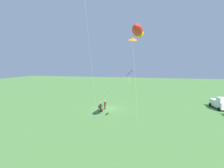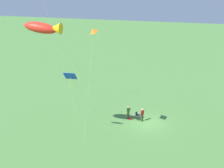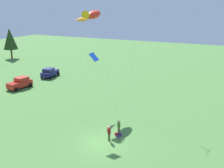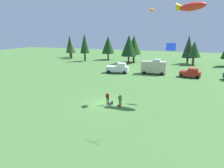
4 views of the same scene
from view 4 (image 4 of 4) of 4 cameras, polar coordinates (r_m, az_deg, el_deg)
The scene contains 12 objects.
ground_plane at distance 29.32m, azimuth -2.06°, elevation -5.04°, with size 160.00×160.00×0.00m, color #4B7E3B.
person_kite_flyer at distance 27.56m, azimuth 2.17°, elevation -4.05°, with size 0.51×0.50×1.74m.
folding_chair at distance 27.61m, azimuth -0.30°, elevation -5.18°, with size 0.60×0.60×0.82m.
person_spectator at distance 28.41m, azimuth -1.12°, elevation -3.49°, with size 0.48×0.51×1.74m.
backpack_on_grass at distance 28.09m, azimuth 1.72°, elevation -5.66°, with size 0.32×0.22×0.22m, color #A51112.
truck_white_pickup at distance 49.87m, azimuth 1.57°, elevation 4.14°, with size 5.23×2.96×2.34m.
van_camper_beige at distance 49.55m, azimuth 10.89°, elevation 4.46°, with size 5.49×2.79×3.34m.
car_red_sedan at distance 48.01m, azimuth 19.90°, elevation 2.75°, with size 4.38×2.61×1.89m.
treeline_distant at distance 67.20m, azimuth 9.74°, elevation 9.75°, with size 64.27×10.96×8.62m.
kite_large_fish at distance 32.34m, azimuth 19.62°, elevation 18.50°, with size 9.25×8.16×13.30m.
kite_delta_orange at distance 31.57m, azimuth 10.74°, elevation 18.54°, with size 1.59×1.74×12.55m.
kite_diamond_blue at distance 31.04m, azimuth 15.09°, elevation 9.10°, with size 1.34×7.42×7.79m.
Camera 4 is at (10.52, -25.68, 9.46)m, focal length 35.00 mm.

